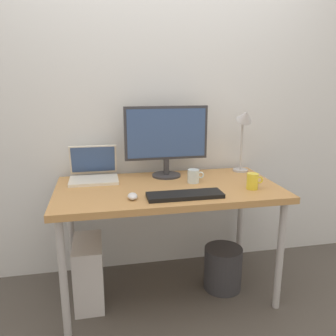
# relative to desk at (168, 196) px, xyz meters

# --- Properties ---
(ground_plane) EXTENTS (6.00, 6.00, 0.00)m
(ground_plane) POSITION_rel_desk_xyz_m (0.00, 0.00, -0.69)
(ground_plane) COLOR #4C4742
(back_wall) EXTENTS (4.40, 0.04, 2.60)m
(back_wall) POSITION_rel_desk_xyz_m (0.00, 0.43, 0.61)
(back_wall) COLOR silver
(back_wall) RESTS_ON ground_plane
(desk) EXTENTS (1.41, 0.73, 0.76)m
(desk) POSITION_rel_desk_xyz_m (0.00, 0.00, 0.00)
(desk) COLOR #B7844C
(desk) RESTS_ON ground_plane
(monitor) EXTENTS (0.58, 0.20, 0.49)m
(monitor) POSITION_rel_desk_xyz_m (0.04, 0.23, 0.34)
(monitor) COLOR #333338
(monitor) RESTS_ON desk
(laptop) EXTENTS (0.32, 0.28, 0.22)m
(laptop) POSITION_rel_desk_xyz_m (-0.46, 0.25, 0.12)
(laptop) COLOR silver
(laptop) RESTS_ON desk
(desk_lamp) EXTENTS (0.11, 0.16, 0.48)m
(desk_lamp) POSITION_rel_desk_xyz_m (0.60, 0.24, 0.41)
(desk_lamp) COLOR #B2B2B7
(desk_lamp) RESTS_ON desk
(keyboard) EXTENTS (0.44, 0.14, 0.02)m
(keyboard) POSITION_rel_desk_xyz_m (0.05, -0.23, 0.08)
(keyboard) COLOR black
(keyboard) RESTS_ON desk
(mouse) EXTENTS (0.06, 0.09, 0.03)m
(mouse) POSITION_rel_desk_xyz_m (-0.25, -0.20, 0.08)
(mouse) COLOR silver
(mouse) RESTS_ON desk
(coffee_mug) EXTENTS (0.11, 0.07, 0.10)m
(coffee_mug) POSITION_rel_desk_xyz_m (0.50, -0.16, 0.12)
(coffee_mug) COLOR yellow
(coffee_mug) RESTS_ON desk
(glass_cup) EXTENTS (0.11, 0.08, 0.09)m
(glass_cup) POSITION_rel_desk_xyz_m (0.18, 0.05, 0.11)
(glass_cup) COLOR silver
(glass_cup) RESTS_ON desk
(computer_tower) EXTENTS (0.18, 0.36, 0.42)m
(computer_tower) POSITION_rel_desk_xyz_m (-0.52, -0.00, -0.48)
(computer_tower) COLOR silver
(computer_tower) RESTS_ON ground_plane
(wastebasket) EXTENTS (0.26, 0.26, 0.30)m
(wastebasket) POSITION_rel_desk_xyz_m (0.38, -0.03, -0.54)
(wastebasket) COLOR #333338
(wastebasket) RESTS_ON ground_plane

